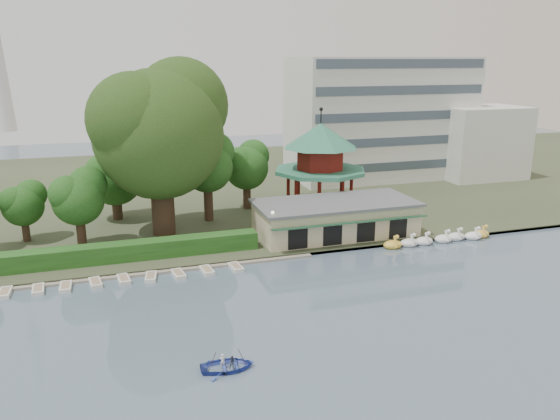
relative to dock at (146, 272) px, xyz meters
name	(u,v)px	position (x,y,z in m)	size (l,w,h in m)	color
ground_plane	(327,338)	(12.00, -17.20, -0.12)	(220.00, 220.00, 0.00)	slate
shore	(205,186)	(12.00, 34.80, 0.08)	(220.00, 70.00, 0.40)	#424930
embankment	(264,258)	(12.00, 0.10, 0.03)	(220.00, 0.60, 0.30)	gray
dock	(146,272)	(0.00, 0.00, 0.00)	(34.00, 1.60, 0.24)	gray
boathouse	(335,217)	(22.00, 4.77, 2.25)	(18.60, 9.39, 3.90)	beige
pavilion	(320,158)	(24.00, 14.80, 7.36)	(12.40, 12.40, 13.50)	beige
office_building	(396,122)	(44.67, 31.80, 9.61)	(38.00, 18.00, 20.00)	silver
hedge	(112,253)	(-3.00, 3.30, 1.18)	(30.00, 2.00, 1.80)	#26571C
lamp_post	(273,223)	(13.50, 1.80, 3.22)	(0.36, 0.36, 4.28)	black
big_tree	(160,125)	(3.20, 11.04, 12.87)	(15.98, 14.89, 20.04)	#3A281C
small_trees	(134,177)	(0.16, 15.08, 6.37)	(39.11, 16.33, 10.98)	#3A281C
swan_boats	(441,239)	(32.69, -0.67, 0.28)	(13.81, 2.14, 1.92)	yellow
moored_rowboats	(111,281)	(-3.29, -1.49, 0.06)	(24.79, 2.64, 0.36)	silver
rowboat_with_passengers	(228,362)	(3.96, -19.15, 0.41)	(5.38, 4.04, 2.01)	#384DB2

